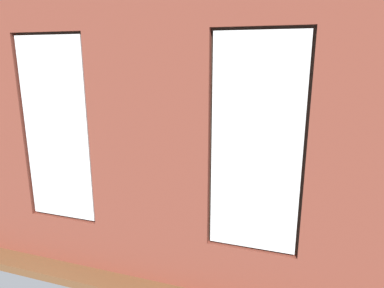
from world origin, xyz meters
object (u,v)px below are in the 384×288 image
Objects in this scene: coffee_table at (187,172)px; potted_plant_corner_near_left at (367,156)px; papasan_chair at (221,153)px; potted_plant_between_couches at (229,206)px; couch_by_window at (127,219)px; table_plant_small at (180,161)px; potted_plant_beside_window_right at (4,169)px; remote_black at (165,169)px; media_console at (71,168)px; candle_jar at (187,166)px; tv_flatscreen at (69,141)px; couch_left at (372,203)px; potted_plant_mid_room_small at (273,175)px; cup_ceramic at (190,170)px.

potted_plant_corner_near_left reaches higher than coffee_table.
potted_plant_between_couches reaches higher than papasan_chair.
potted_plant_between_couches is (-1.44, -0.04, 0.38)m from couch_by_window.
table_plant_small is 2.99m from potted_plant_beside_window_right.
remote_black is 0.15× the size of media_console.
potted_plant_corner_near_left is (-3.31, -1.45, 0.10)m from candle_jar.
tv_flatscreen reaches higher than remote_black.
couch_left is 1.58× the size of potted_plant_corner_near_left.
tv_flatscreen is at bearing -25.89° from potted_plant_between_couches.
potted_plant_between_couches is at bearing -178.47° from couch_by_window.
potted_plant_corner_near_left is at bearing -147.60° from potted_plant_beside_window_right.
papasan_chair reaches higher than candle_jar.
papasan_chair is at bearing -75.04° from potted_plant_between_couches.
remote_black is 0.12× the size of potted_plant_beside_window_right.
table_plant_small is 1.39× the size of remote_black.
candle_jar is at bearing 76.11° from papasan_chair.
potted_plant_beside_window_right is (-0.36, 1.98, 0.64)m from media_console.
potted_plant_corner_near_left is 0.83× the size of potted_plant_beside_window_right.
coffee_table is at bearing 13.95° from potted_plant_mid_room_small.
tv_flatscreen is 4.23m from potted_plant_between_couches.
remote_black is (0.40, 0.12, 0.07)m from coffee_table.
couch_by_window is at bearing -61.53° from couch_left.
potted_plant_beside_window_right is at bearing 39.91° from cup_ceramic.
remote_black is at bearing 0.00° from cup_ceramic.
candle_jar is at bearing 149.71° from table_plant_small.
potted_plant_between_couches reaches higher than coffee_table.
coffee_table is at bearing -96.13° from couch_by_window.
media_console is at bearing 6.38° from potted_plant_mid_room_small.
potted_plant_between_couches reaches higher than tv_flatscreen.
couch_left is at bearing -153.61° from couch_by_window.
potted_plant_corner_near_left is 0.95× the size of potted_plant_between_couches.
candle_jar is (0.00, -0.00, 0.12)m from coffee_table.
tv_flatscreen is (2.57, 0.07, 0.44)m from coffee_table.
potted_plant_mid_room_small reaches higher than remote_black.
coffee_table is at bearing 90.00° from candle_jar.
potted_plant_corner_near_left is 2.04m from potted_plant_mid_room_small.
cup_ceramic is 0.15m from candle_jar.
candle_jar is 0.11× the size of potted_plant_corner_near_left.
tv_flatscreen is 0.88× the size of potted_plant_corner_near_left.
potted_plant_mid_room_small is at bearing -170.38° from table_plant_small.
remote_black is 2.19m from media_console.
potted_plant_beside_window_right reaches higher than tv_flatscreen.
table_plant_small is at bearing -30.29° from coffee_table.
potted_plant_corner_near_left is at bearing -156.31° from candle_jar.
remote_black is at bearing 178.74° from tv_flatscreen.
coffee_table is 1.07× the size of potted_plant_between_couches.
potted_plant_beside_window_right reaches higher than potted_plant_mid_room_small.
couch_by_window reaches higher than remote_black.
potted_plant_mid_room_small is 4.55m from potted_plant_beside_window_right.
candle_jar is (-0.21, -1.95, 0.19)m from couch_by_window.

